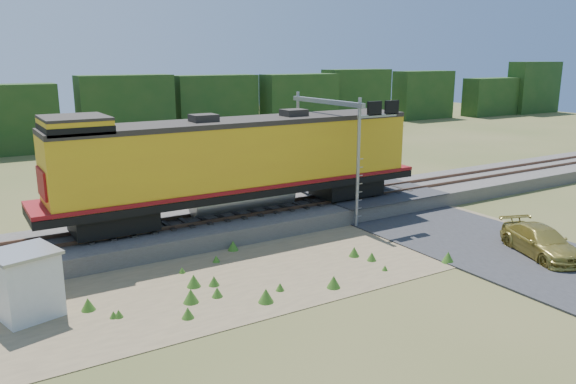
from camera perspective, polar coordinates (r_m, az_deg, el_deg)
ground at (r=24.35m, az=4.88°, el=-6.75°), size 140.00×140.00×0.00m
ballast at (r=29.03m, az=-2.11°, el=-2.52°), size 70.00×5.00×0.80m
rails at (r=28.90m, az=-2.12°, el=-1.60°), size 70.00×1.54×0.16m
dirt_shoulder at (r=23.68m, az=0.22°, el=-7.26°), size 26.00×8.00×0.03m
road at (r=29.31m, az=15.15°, el=-3.47°), size 7.00×66.00×0.86m
tree_line_north at (r=58.21m, az=-17.92°, el=7.62°), size 130.00×3.00×6.50m
weed_clumps at (r=22.66m, az=-2.51°, el=-8.29°), size 15.00×6.20×0.56m
locomotive at (r=27.57m, az=-5.17°, el=3.15°), size 19.79×3.02×5.10m
shed at (r=20.62m, az=-25.04°, el=-8.41°), size 2.37×2.37×2.30m
signal_gantry at (r=29.70m, az=5.12°, el=6.73°), size 2.59×6.20×6.52m
car at (r=26.75m, az=24.33°, el=-4.63°), size 3.20×4.74×1.27m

